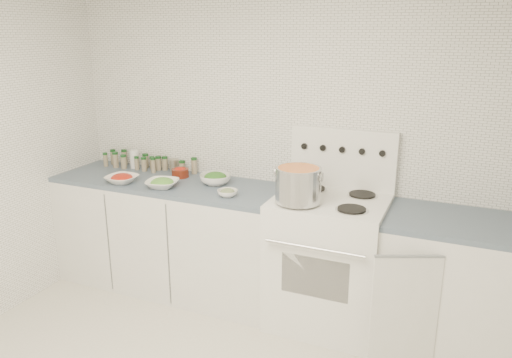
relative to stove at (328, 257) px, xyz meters
name	(u,v)px	position (x,y,z in m)	size (l,w,h in m)	color
room_walls	(170,135)	(-0.48, -1.19, 1.06)	(3.54, 3.04, 2.52)	white
counter_left	(171,234)	(-1.30, 0.00, -0.05)	(1.85, 0.62, 0.90)	white
stove	(328,257)	(0.00, 0.00, 0.00)	(0.76, 0.70, 1.36)	white
counter_right	(453,286)	(0.82, 0.00, -0.05)	(0.89, 0.78, 0.90)	white
stock_pot	(298,183)	(-0.18, -0.18, 0.58)	(0.32, 0.30, 0.23)	silver
bowl_tomato	(122,179)	(-1.60, -0.18, 0.44)	(0.24, 0.24, 0.08)	white
bowl_snowpea	(162,183)	(-1.25, -0.16, 0.44)	(0.28, 0.28, 0.08)	white
bowl_broccoli	(215,178)	(-0.93, 0.08, 0.45)	(0.31, 0.31, 0.10)	white
bowl_zucchini	(227,193)	(-0.71, -0.15, 0.43)	(0.18, 0.18, 0.06)	white
bowl_pepper	(180,172)	(-1.27, 0.13, 0.44)	(0.14, 0.14, 0.08)	#5A1C0F
salt_canister	(135,159)	(-1.78, 0.22, 0.48)	(0.08, 0.08, 0.15)	white
tin_can	(174,165)	(-1.41, 0.26, 0.45)	(0.08, 0.08, 0.10)	gray
spice_cluster	(144,162)	(-1.68, 0.22, 0.47)	(0.86, 0.15, 0.14)	gray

